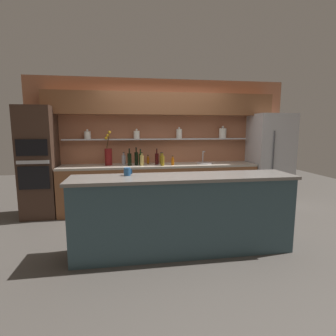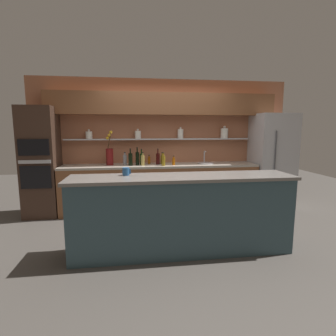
% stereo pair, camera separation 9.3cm
% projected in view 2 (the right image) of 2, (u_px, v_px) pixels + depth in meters
% --- Properties ---
extents(ground_plane, '(12.00, 12.00, 0.00)m').
position_uv_depth(ground_plane, '(175.00, 234.00, 4.07)').
color(ground_plane, '#4C4742').
extents(back_wall_unit, '(5.20, 0.44, 2.60)m').
position_uv_depth(back_wall_unit, '(163.00, 132.00, 5.34)').
color(back_wall_unit, '#A86647').
rests_on(back_wall_unit, ground_plane).
extents(back_counter_unit, '(3.80, 0.62, 0.92)m').
position_uv_depth(back_counter_unit, '(161.00, 187.00, 5.20)').
color(back_counter_unit, brown).
rests_on(back_counter_unit, ground_plane).
extents(island_counter, '(2.88, 0.61, 1.02)m').
position_uv_depth(island_counter, '(182.00, 214.00, 3.41)').
color(island_counter, '#334C56').
rests_on(island_counter, ground_plane).
extents(refrigerator, '(0.76, 0.73, 1.91)m').
position_uv_depth(refrigerator, '(272.00, 161.00, 5.40)').
color(refrigerator, '#B7B7BC').
rests_on(refrigerator, ground_plane).
extents(oven_tower, '(0.60, 0.64, 2.01)m').
position_uv_depth(oven_tower, '(41.00, 162.00, 4.82)').
color(oven_tower, '#3D281E').
rests_on(oven_tower, ground_plane).
extents(flower_vase, '(0.14, 0.15, 0.66)m').
position_uv_depth(flower_vase, '(110.00, 155.00, 5.05)').
color(flower_vase, maroon).
rests_on(flower_vase, back_counter_unit).
extents(sink_fixture, '(0.31, 0.31, 0.25)m').
position_uv_depth(sink_fixture, '(206.00, 162.00, 5.26)').
color(sink_fixture, '#B7B7BC').
rests_on(sink_fixture, back_counter_unit).
extents(bottle_wine_0, '(0.07, 0.07, 0.31)m').
position_uv_depth(bottle_wine_0, '(142.00, 159.00, 5.09)').
color(bottle_wine_0, '#193814').
rests_on(bottle_wine_0, back_counter_unit).
extents(bottle_wine_1, '(0.07, 0.07, 0.34)m').
position_uv_depth(bottle_wine_1, '(137.00, 158.00, 5.03)').
color(bottle_wine_1, black).
rests_on(bottle_wine_1, back_counter_unit).
extents(bottle_spirit_2, '(0.07, 0.07, 0.24)m').
position_uv_depth(bottle_spirit_2, '(125.00, 160.00, 5.10)').
color(bottle_spirit_2, gray).
rests_on(bottle_spirit_2, back_counter_unit).
extents(bottle_wine_3, '(0.07, 0.07, 0.31)m').
position_uv_depth(bottle_wine_3, '(158.00, 159.00, 5.13)').
color(bottle_wine_3, '#380C0C').
rests_on(bottle_wine_3, back_counter_unit).
extents(bottle_wine_4, '(0.08, 0.08, 0.33)m').
position_uv_depth(bottle_wine_4, '(130.00, 159.00, 4.96)').
color(bottle_wine_4, black).
rests_on(bottle_wine_4, back_counter_unit).
extents(bottle_oil_5, '(0.06, 0.06, 0.23)m').
position_uv_depth(bottle_oil_5, '(162.00, 159.00, 5.25)').
color(bottle_oil_5, olive).
rests_on(bottle_oil_5, back_counter_unit).
extents(bottle_spirit_6, '(0.07, 0.07, 0.25)m').
position_uv_depth(bottle_spirit_6, '(143.00, 160.00, 4.98)').
color(bottle_spirit_6, tan).
rests_on(bottle_spirit_6, back_counter_unit).
extents(bottle_oil_7, '(0.07, 0.07, 0.25)m').
position_uv_depth(bottle_oil_7, '(163.00, 160.00, 4.95)').
color(bottle_oil_7, olive).
rests_on(bottle_oil_7, back_counter_unit).
extents(bottle_sauce_8, '(0.06, 0.06, 0.18)m').
position_uv_depth(bottle_sauce_8, '(174.00, 161.00, 5.04)').
color(bottle_sauce_8, '#9E4C0A').
rests_on(bottle_sauce_8, back_counter_unit).
extents(bottle_oil_9, '(0.07, 0.07, 0.22)m').
position_uv_depth(bottle_oil_9, '(142.00, 160.00, 5.21)').
color(bottle_oil_9, olive).
rests_on(bottle_oil_9, back_counter_unit).
extents(bottle_sauce_10, '(0.05, 0.05, 0.18)m').
position_uv_depth(bottle_sauce_10, '(149.00, 160.00, 5.23)').
color(bottle_sauce_10, '#9E4C0A').
rests_on(bottle_sauce_10, back_counter_unit).
extents(coffee_mug, '(0.11, 0.09, 0.10)m').
position_uv_depth(coffee_mug, '(126.00, 171.00, 3.36)').
color(coffee_mug, '#235184').
rests_on(coffee_mug, island_counter).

